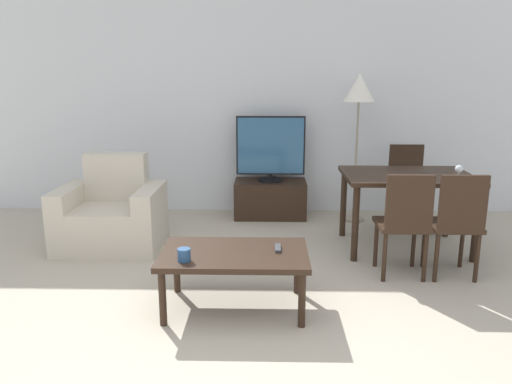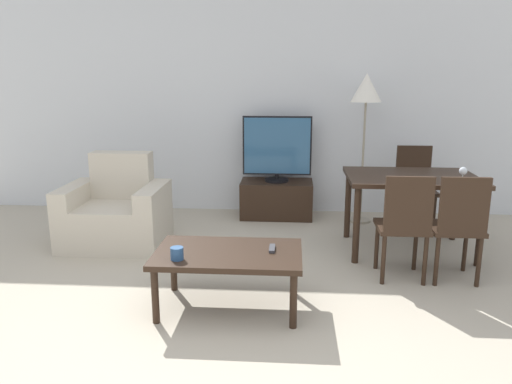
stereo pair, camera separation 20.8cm
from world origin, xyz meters
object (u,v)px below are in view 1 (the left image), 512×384
object	(u,v)px
dining_chair_near	(404,220)
remote_primary	(278,248)
dining_chair_near_right	(456,220)
armchair	(112,216)
floor_lamp	(359,95)
cup_white_near	(184,255)
tv	(271,149)
dining_table	(407,184)
dining_chair_far	(407,182)
wine_glass_left	(459,170)
tv_stand	(270,199)
coffee_table	(234,258)

from	to	relation	value
dining_chair_near	remote_primary	xyz separation A→B (m)	(-1.03, -0.53, -0.06)
dining_chair_near_right	armchair	bearing A→B (deg)	166.59
floor_lamp	cup_white_near	world-z (taller)	floor_lamp
tv	dining_table	size ratio (longest dim) A/B	0.66
cup_white_near	dining_chair_far	bearing A→B (deg)	46.80
wine_glass_left	tv	bearing A→B (deg)	139.44
armchair	dining_chair_near	distance (m)	2.72
tv_stand	cup_white_near	distance (m)	2.62
armchair	dining_chair_near	size ratio (longest dim) A/B	1.08
coffee_table	dining_chair_far	bearing A→B (deg)	49.17
tv_stand	dining_table	distance (m)	1.71
tv	dining_table	distance (m)	1.66
floor_lamp	dining_chair_near	bearing A→B (deg)	-85.93
dining_chair_near_right	floor_lamp	world-z (taller)	floor_lamp
tv_stand	coffee_table	distance (m)	2.38
remote_primary	wine_glass_left	world-z (taller)	wine_glass_left
tv	dining_chair_far	world-z (taller)	tv
coffee_table	wine_glass_left	distance (m)	2.17
dining_chair_far	floor_lamp	xyz separation A→B (m)	(-0.53, 0.20, 0.92)
armchair	cup_white_near	distance (m)	1.77
tv	coffee_table	distance (m)	2.41
dining_table	dining_chair_far	world-z (taller)	dining_chair_far
remote_primary	dining_chair_near	bearing A→B (deg)	27.04
coffee_table	dining_chair_near_right	bearing A→B (deg)	18.30
armchair	cup_white_near	xyz separation A→B (m)	(0.95, -1.48, 0.17)
armchair	wine_glass_left	distance (m)	3.22
tv_stand	dining_table	world-z (taller)	dining_table
floor_lamp	remote_primary	bearing A→B (deg)	-112.84
dining_chair_near	remote_primary	world-z (taller)	dining_chair_near
dining_chair_far	wine_glass_left	distance (m)	1.12
floor_lamp	wine_glass_left	world-z (taller)	floor_lamp
armchair	tv_stand	world-z (taller)	armchair
cup_white_near	floor_lamp	bearing A→B (deg)	57.31
dining_table	remote_primary	xyz separation A→B (m)	(-1.24, -1.25, -0.20)
tv	dining_chair_far	distance (m)	1.55
dining_chair_near	dining_chair_near_right	bearing A→B (deg)	0.00
floor_lamp	remote_primary	xyz separation A→B (m)	(-0.91, -2.17, -0.98)
tv	dining_chair_near	distance (m)	2.10
armchair	tv	distance (m)	1.93
dining_chair_far	tv_stand	bearing A→B (deg)	167.52
tv	cup_white_near	distance (m)	2.62
coffee_table	remote_primary	xyz separation A→B (m)	(0.31, 0.05, 0.06)
dining_chair_near_right	cup_white_near	world-z (taller)	dining_chair_near_right
coffee_table	dining_chair_near	xyz separation A→B (m)	(1.34, 0.58, 0.12)
tv_stand	cup_white_near	xyz separation A→B (m)	(-0.59, -2.54, 0.26)
coffee_table	dining_table	size ratio (longest dim) A/B	0.87
wine_glass_left	coffee_table	bearing A→B (deg)	-152.83
dining_chair_near_right	dining_chair_near	bearing A→B (deg)	180.00
tv	floor_lamp	distance (m)	1.14
armchair	tv_stand	xyz separation A→B (m)	(1.54, 1.06, -0.09)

